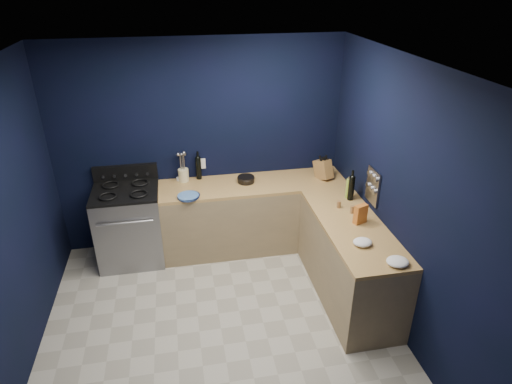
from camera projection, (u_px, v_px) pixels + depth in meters
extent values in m
cube|color=#AAA495|center=(221.00, 329.00, 4.42)|extent=(3.50, 3.50, 0.02)
cube|color=silver|center=(208.00, 65.00, 3.23)|extent=(3.50, 3.50, 0.02)
cube|color=black|center=(201.00, 146.00, 5.36)|extent=(3.50, 0.02, 2.60)
cube|color=black|center=(401.00, 200.00, 4.11)|extent=(0.02, 3.50, 2.60)
cube|color=#8E7753|center=(254.00, 216.00, 5.57)|extent=(2.30, 0.63, 0.86)
cube|color=brown|center=(253.00, 185.00, 5.37)|extent=(2.30, 0.63, 0.04)
cube|color=#8E7753|center=(349.00, 262.00, 4.71)|extent=(0.63, 1.67, 0.86)
cube|color=brown|center=(353.00, 226.00, 4.50)|extent=(0.63, 1.67, 0.04)
cube|color=gray|center=(130.00, 226.00, 5.29)|extent=(0.76, 0.66, 0.92)
cube|color=black|center=(128.00, 241.00, 5.02)|extent=(0.59, 0.02, 0.42)
cube|color=black|center=(125.00, 192.00, 5.08)|extent=(0.76, 0.66, 0.03)
cube|color=black|center=(125.00, 173.00, 5.29)|extent=(0.76, 0.06, 0.20)
cube|color=gray|center=(373.00, 186.00, 4.64)|extent=(0.02, 0.28, 0.38)
cube|color=white|center=(202.00, 164.00, 5.44)|extent=(0.09, 0.02, 0.13)
cylinder|color=#3D63A7|center=(188.00, 196.00, 5.01)|extent=(0.33, 0.33, 0.03)
cylinder|color=white|center=(180.00, 179.00, 5.43)|extent=(0.10, 0.10, 0.03)
cylinder|color=beige|center=(183.00, 175.00, 5.38)|extent=(0.14, 0.14, 0.16)
cylinder|color=black|center=(199.00, 168.00, 5.41)|extent=(0.09, 0.09, 0.28)
cylinder|color=black|center=(246.00, 179.00, 5.36)|extent=(0.24, 0.24, 0.08)
cube|color=brown|center=(323.00, 169.00, 5.44)|extent=(0.23, 0.30, 0.29)
cylinder|color=black|center=(351.00, 188.00, 4.92)|extent=(0.08, 0.08, 0.28)
cylinder|color=#90B038|center=(348.00, 188.00, 4.97)|extent=(0.07, 0.07, 0.23)
cylinder|color=olive|center=(352.00, 210.00, 4.68)|extent=(0.05, 0.05, 0.09)
cylinder|color=olive|center=(339.00, 204.00, 4.79)|extent=(0.04, 0.04, 0.08)
cube|color=#B32C1A|center=(360.00, 214.00, 4.48)|extent=(0.15, 0.11, 0.20)
ellipsoid|color=white|center=(363.00, 242.00, 4.14)|extent=(0.19, 0.17, 0.06)
ellipsoid|color=white|center=(398.00, 262.00, 3.87)|extent=(0.25, 0.24, 0.06)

